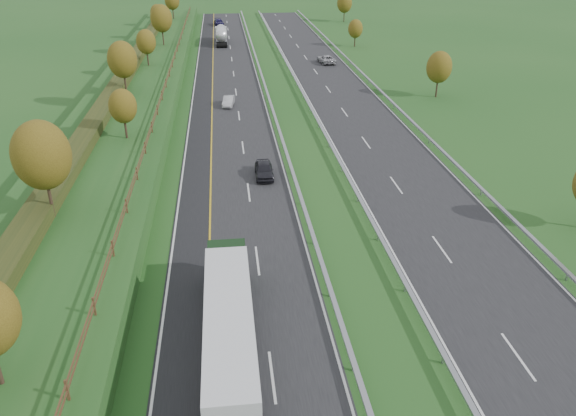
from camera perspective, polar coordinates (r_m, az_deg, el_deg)
The scene contains 19 objects.
ground at distance 71.03m, azimuth 0.62°, elevation 8.58°, with size 400.00×400.00×0.00m, color #204E1B.
near_carriageway at distance 75.28m, azimuth -6.00°, elevation 9.49°, with size 10.50×200.00×0.04m, color black.
far_carriageway at distance 77.19m, azimuth 6.52°, elevation 9.89°, with size 10.50×200.00×0.04m, color black.
hard_shoulder at distance 75.34m, azimuth -8.89°, elevation 9.33°, with size 3.00×200.00×0.04m, color black.
lane_markings at distance 75.48m, azimuth -1.07°, elevation 9.69°, with size 26.75×200.00×0.01m.
embankment_left at distance 76.02m, azimuth -16.01°, elevation 9.55°, with size 12.00×200.00×2.00m, color #204E1B.
hedge_left at distance 75.97m, azimuth -17.66°, elevation 10.54°, with size 2.20×180.00×1.10m, color #263214.
fence_left at distance 74.57m, azimuth -12.75°, elevation 10.99°, with size 0.12×189.06×1.20m.
median_barrier_near at distance 75.37m, azimuth -1.62°, elevation 10.11°, with size 0.32×200.00×0.71m.
median_barrier_far at distance 75.96m, azimuth 2.28°, elevation 10.23°, with size 0.32×200.00×0.71m.
outer_barrier_far at distance 78.51m, azimuth 10.74°, elevation 10.34°, with size 0.32×200.00×0.71m.
trees_left at distance 71.43m, azimuth -16.63°, elevation 12.91°, with size 6.64×164.30×7.66m.
trees_far at distance 107.18m, azimuth 10.35°, elevation 16.60°, with size 8.45×118.60×7.12m.
box_lorry at distance 31.55m, azimuth -5.99°, elevation -11.71°, with size 2.58×16.28×4.06m.
road_tanker at distance 125.48m, azimuth -6.79°, elevation 17.10°, with size 2.40×11.22×3.46m.
car_dark_near at distance 54.84m, azimuth -2.45°, elevation 3.91°, with size 1.75×4.34×1.48m, color black.
car_silver_mid at distance 78.76m, azimuth -6.07°, elevation 10.75°, with size 1.36×3.90×1.29m, color #ADADB2.
car_small_far at distance 150.78m, azimuth -7.05°, elevation 18.22°, with size 2.14×5.26×1.53m, color #17133E.
car_oncoming at distance 105.38m, azimuth 3.90°, elevation 14.85°, with size 2.39×5.19×1.44m, color #A3A2A7.
Camera 1 is at (-0.57, -12.08, 21.72)m, focal length 35.00 mm.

